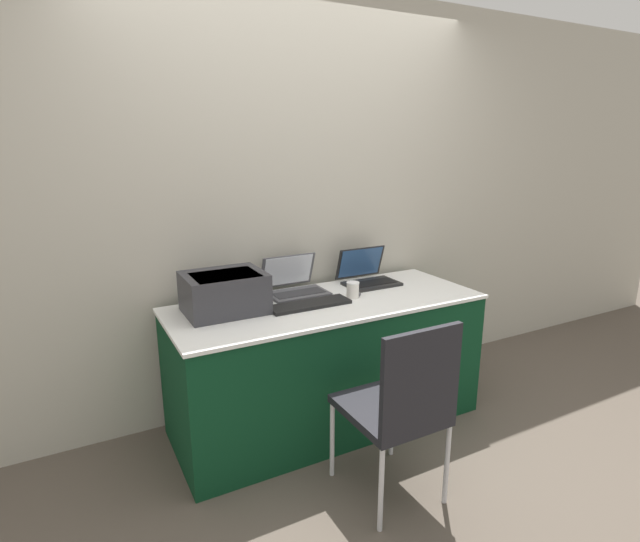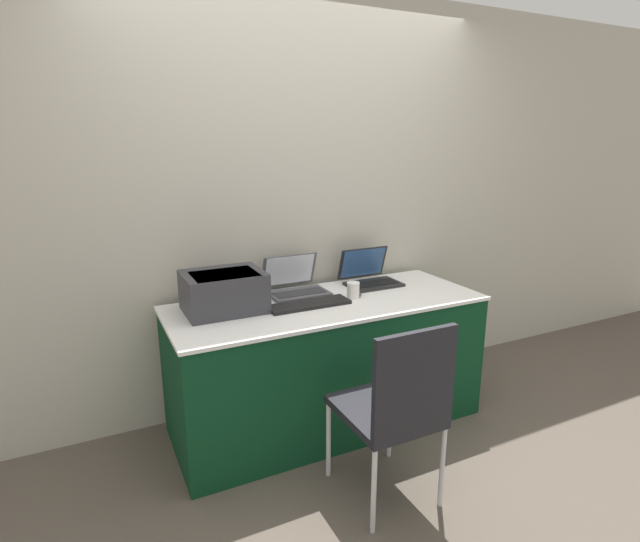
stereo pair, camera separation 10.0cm
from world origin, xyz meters
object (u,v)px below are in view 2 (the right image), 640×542
at_px(laptop_right, 370,276).
at_px(chair, 395,403).
at_px(mouse, 357,295).
at_px(printer, 224,290).
at_px(laptop_left, 295,285).
at_px(external_keyboard, 309,304).
at_px(coffee_cup, 353,290).

distance_m(laptop_right, chair, 1.13).
distance_m(laptop_right, mouse, 0.32).
distance_m(printer, laptop_left, 0.51).
bearing_deg(laptop_left, printer, -164.45).
distance_m(external_keyboard, mouse, 0.33).
height_order(coffee_cup, mouse, coffee_cup).
relative_size(laptop_left, chair, 0.38).
bearing_deg(laptop_right, coffee_cup, -138.90).
bearing_deg(coffee_cup, printer, 171.51).
bearing_deg(external_keyboard, coffee_cup, 3.95).
height_order(external_keyboard, chair, chair).
bearing_deg(laptop_right, laptop_left, 176.66).
distance_m(printer, laptop_right, 1.01).
distance_m(laptop_left, laptop_right, 0.52).
height_order(laptop_right, mouse, laptop_right).
bearing_deg(chair, external_keyboard, 96.89).
bearing_deg(laptop_left, coffee_cup, -42.54).
height_order(external_keyboard, mouse, mouse).
bearing_deg(printer, laptop_left, 15.55).
relative_size(printer, coffee_cup, 4.47).
height_order(laptop_left, coffee_cup, laptop_left).
xyz_separation_m(mouse, chair, (-0.24, -0.76, -0.27)).
xyz_separation_m(laptop_left, chair, (0.06, -1.02, -0.31)).
bearing_deg(coffee_cup, mouse, -10.95).
relative_size(printer, chair, 0.46).
bearing_deg(laptop_left, external_keyboard, -96.65).
relative_size(mouse, chair, 0.06).
bearing_deg(external_keyboard, mouse, 2.80).
bearing_deg(printer, chair, -58.31).
xyz_separation_m(printer, coffee_cup, (0.76, -0.11, -0.07)).
height_order(laptop_left, external_keyboard, laptop_left).
relative_size(laptop_right, coffee_cup, 3.60).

